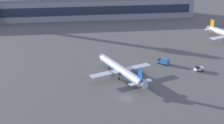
{
  "coord_description": "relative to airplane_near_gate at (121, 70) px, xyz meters",
  "views": [
    {
      "loc": [
        -19.18,
        -100.3,
        54.57
      ],
      "look_at": [
        -1.67,
        27.89,
        4.0
      ],
      "focal_mm": 49.16,
      "sensor_mm": 36.0,
      "label": 1
    }
  ],
  "objects": [
    {
      "name": "ground_plane",
      "position": [
        -1.01,
        -19.4,
        -3.58
      ],
      "size": [
        416.0,
        416.0,
        0.0
      ],
      "primitive_type": "plane",
      "color": "#605E5B"
    },
    {
      "name": "terminal_building",
      "position": [
        -23.42,
        115.11,
        4.51
      ],
      "size": [
        194.7,
        22.4,
        16.4
      ],
      "color": "#9EA3AD",
      "rests_on": "ground"
    },
    {
      "name": "airplane_near_gate",
      "position": [
        0.0,
        0.0,
        0.0
      ],
      "size": [
        27.98,
        35.5,
        9.47
      ],
      "rotation": [
        0.0,
        0.0,
        0.37
      ],
      "color": "silver",
      "rests_on": "ground"
    },
    {
      "name": "catering_truck",
      "position": [
        22.83,
        12.38,
        -2.0
      ],
      "size": [
        5.44,
        5.83,
        3.05
      ],
      "rotation": [
        0.0,
        0.0,
        0.7
      ],
      "color": "#3372BF",
      "rests_on": "ground"
    },
    {
      "name": "maintenance_van",
      "position": [
        36.32,
        2.1,
        -2.4
      ],
      "size": [
        4.38,
        2.54,
        2.25
      ],
      "rotation": [
        0.0,
        0.0,
        1.72
      ],
      "color": "white",
      "rests_on": "ground"
    }
  ]
}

